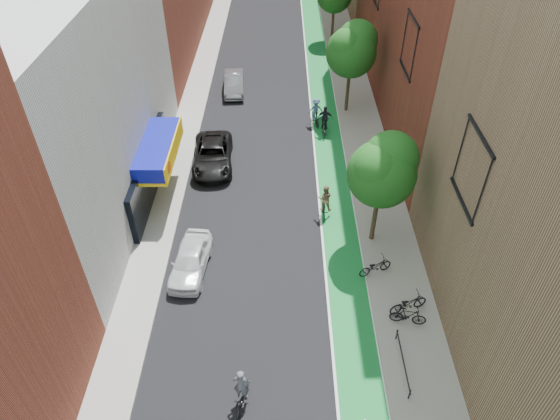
{
  "coord_description": "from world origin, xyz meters",
  "views": [
    {
      "loc": [
        0.78,
        -9.44,
        18.49
      ],
      "look_at": [
        0.71,
        10.71,
        1.5
      ],
      "focal_mm": 32.0,
      "sensor_mm": 36.0,
      "label": 1
    }
  ],
  "objects_px": {
    "parked_car_black": "(213,155)",
    "parked_car_silver": "(234,83)",
    "parked_car_white": "(190,260)",
    "cyclist_lane_near": "(325,203)",
    "cyclist_lead": "(242,393)",
    "cyclist_lane_far": "(315,113)",
    "cyclist_lane_mid": "(325,124)"
  },
  "relations": [
    {
      "from": "parked_car_white",
      "to": "cyclist_lane_near",
      "type": "relative_size",
      "value": 2.03
    },
    {
      "from": "parked_car_black",
      "to": "cyclist_lane_near",
      "type": "distance_m",
      "value": 8.41
    },
    {
      "from": "parked_car_white",
      "to": "cyclist_lane_far",
      "type": "relative_size",
      "value": 2.08
    },
    {
      "from": "cyclist_lane_far",
      "to": "parked_car_black",
      "type": "bearing_deg",
      "value": 25.56
    },
    {
      "from": "cyclist_lead",
      "to": "cyclist_lane_mid",
      "type": "relative_size",
      "value": 0.99
    },
    {
      "from": "parked_car_white",
      "to": "cyclist_lane_near",
      "type": "height_order",
      "value": "cyclist_lane_near"
    },
    {
      "from": "parked_car_white",
      "to": "parked_car_silver",
      "type": "relative_size",
      "value": 0.95
    },
    {
      "from": "parked_car_black",
      "to": "parked_car_silver",
      "type": "relative_size",
      "value": 1.22
    },
    {
      "from": "parked_car_black",
      "to": "parked_car_silver",
      "type": "height_order",
      "value": "parked_car_black"
    },
    {
      "from": "cyclist_lane_mid",
      "to": "cyclist_lane_far",
      "type": "height_order",
      "value": "cyclist_lane_mid"
    },
    {
      "from": "parked_car_black",
      "to": "cyclist_lane_far",
      "type": "relative_size",
      "value": 2.68
    },
    {
      "from": "parked_car_silver",
      "to": "cyclist_lane_near",
      "type": "distance_m",
      "value": 16.42
    },
    {
      "from": "cyclist_lead",
      "to": "cyclist_lane_near",
      "type": "bearing_deg",
      "value": -99.38
    },
    {
      "from": "parked_car_black",
      "to": "cyclist_lead",
      "type": "relative_size",
      "value": 2.54
    },
    {
      "from": "cyclist_lead",
      "to": "parked_car_silver",
      "type": "bearing_deg",
      "value": -75.48
    },
    {
      "from": "parked_car_black",
      "to": "cyclist_lead",
      "type": "xyz_separation_m",
      "value": [
        2.86,
        -16.36,
        -0.03
      ]
    },
    {
      "from": "cyclist_lead",
      "to": "cyclist_lane_near",
      "type": "height_order",
      "value": "cyclist_lead"
    },
    {
      "from": "parked_car_black",
      "to": "cyclist_lead",
      "type": "height_order",
      "value": "cyclist_lead"
    },
    {
      "from": "cyclist_lead",
      "to": "cyclist_lane_far",
      "type": "relative_size",
      "value": 1.05
    },
    {
      "from": "cyclist_lane_mid",
      "to": "cyclist_lane_far",
      "type": "bearing_deg",
      "value": -62.71
    },
    {
      "from": "cyclist_lead",
      "to": "cyclist_lane_far",
      "type": "height_order",
      "value": "cyclist_lead"
    },
    {
      "from": "cyclist_lane_near",
      "to": "cyclist_lane_far",
      "type": "distance_m",
      "value": 10.15
    },
    {
      "from": "parked_car_black",
      "to": "cyclist_lane_near",
      "type": "bearing_deg",
      "value": -39.96
    },
    {
      "from": "parked_car_black",
      "to": "parked_car_silver",
      "type": "distance_m",
      "value": 10.27
    },
    {
      "from": "parked_car_silver",
      "to": "cyclist_lane_mid",
      "type": "height_order",
      "value": "cyclist_lane_mid"
    },
    {
      "from": "cyclist_lane_far",
      "to": "cyclist_lead",
      "type": "bearing_deg",
      "value": 67.79
    },
    {
      "from": "cyclist_lane_far",
      "to": "parked_car_white",
      "type": "bearing_deg",
      "value": 52.51
    },
    {
      "from": "cyclist_lane_near",
      "to": "parked_car_black",
      "type": "bearing_deg",
      "value": -31.86
    },
    {
      "from": "parked_car_white",
      "to": "cyclist_lead",
      "type": "xyz_separation_m",
      "value": [
        2.99,
        -7.13,
        0.01
      ]
    },
    {
      "from": "cyclist_lead",
      "to": "cyclist_lane_mid",
      "type": "xyz_separation_m",
      "value": [
        4.52,
        20.2,
        0.07
      ]
    },
    {
      "from": "parked_car_silver",
      "to": "cyclist_lane_mid",
      "type": "distance_m",
      "value": 9.34
    },
    {
      "from": "parked_car_white",
      "to": "cyclist_lane_far",
      "type": "bearing_deg",
      "value": 69.33
    }
  ]
}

